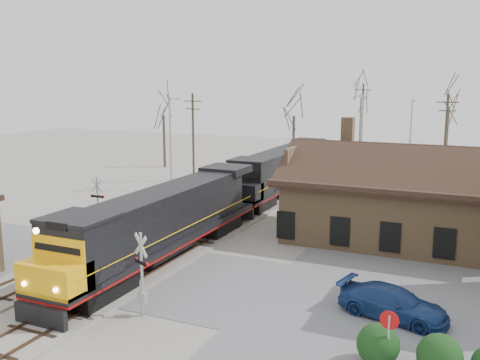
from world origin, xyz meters
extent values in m
plane|color=#A19C91|center=(0.00, 0.00, 0.00)|extent=(140.00, 140.00, 0.00)
cube|color=#5B5B60|center=(0.00, 0.00, 0.01)|extent=(60.00, 9.00, 0.03)
cube|color=#A19C91|center=(0.00, 15.00, 0.06)|extent=(3.40, 90.00, 0.12)
cube|color=#473323|center=(-0.72, 15.00, 0.17)|extent=(0.08, 90.00, 0.14)
cube|color=#473323|center=(0.72, 15.00, 0.17)|extent=(0.08, 90.00, 0.14)
cube|color=#A19C91|center=(-4.50, 15.00, 0.06)|extent=(3.40, 90.00, 0.12)
cube|color=#473323|center=(-5.22, 15.00, 0.17)|extent=(0.08, 90.00, 0.14)
cube|color=#473323|center=(-3.78, 15.00, 0.17)|extent=(0.08, 90.00, 0.14)
cube|color=#92714B|center=(12.00, 12.00, 2.00)|extent=(14.00, 8.00, 4.00)
cube|color=black|center=(12.00, 12.00, 4.10)|extent=(15.20, 9.20, 0.30)
cube|color=black|center=(12.00, 9.70, 5.10)|extent=(15.00, 4.71, 2.66)
cube|color=black|center=(12.00, 14.30, 5.10)|extent=(15.00, 4.71, 2.66)
cube|color=#92714B|center=(8.00, 13.50, 6.80)|extent=(0.80, 0.80, 2.20)
cube|color=black|center=(0.00, -3.95, 0.53)|extent=(2.43, 3.89, 0.97)
cube|color=black|center=(0.00, 8.68, 0.53)|extent=(2.43, 3.89, 0.97)
cube|color=black|center=(0.00, 2.36, 1.31)|extent=(2.91, 19.43, 0.34)
cube|color=maroon|center=(0.00, 2.36, 1.10)|extent=(2.93, 19.43, 0.12)
cube|color=black|center=(0.00, 3.58, 2.82)|extent=(2.53, 14.09, 2.72)
cube|color=black|center=(0.00, -4.83, 2.82)|extent=(2.91, 2.72, 2.72)
cube|color=#FFB40D|center=(0.00, -6.48, 1.99)|extent=(2.91, 1.75, 1.36)
cube|color=black|center=(0.00, -7.45, 0.53)|extent=(2.72, 0.25, 0.97)
cylinder|color=#FFF2CC|center=(0.00, -7.37, 4.28)|extent=(0.27, 0.10, 0.27)
cube|color=black|center=(0.00, 15.98, 0.53)|extent=(2.43, 3.89, 0.97)
cube|color=black|center=(0.00, 28.61, 0.53)|extent=(2.43, 3.89, 0.97)
cube|color=black|center=(0.00, 22.30, 1.31)|extent=(2.91, 19.43, 0.34)
cube|color=maroon|center=(0.00, 22.30, 1.10)|extent=(2.93, 19.43, 0.12)
cube|color=black|center=(0.00, 23.51, 2.82)|extent=(2.53, 14.09, 2.72)
cube|color=black|center=(0.00, 15.11, 2.82)|extent=(2.91, 2.72, 2.72)
cube|color=black|center=(0.00, 13.45, 1.99)|extent=(2.91, 1.75, 1.36)
cube|color=black|center=(0.00, 12.48, 0.53)|extent=(2.72, 0.25, 0.97)
cylinder|color=#A5A8AD|center=(3.22, -4.62, 1.93)|extent=(0.14, 0.14, 3.86)
cube|color=silver|center=(3.22, -4.62, 3.28)|extent=(0.93, 0.46, 1.01)
cube|color=silver|center=(3.22, -4.62, 3.28)|extent=(0.93, 0.46, 1.01)
cube|color=black|center=(3.22, -4.62, 2.51)|extent=(0.85, 0.50, 0.14)
cylinder|color=#B20C0C|center=(2.82, -4.43, 2.51)|extent=(0.24, 0.17, 0.23)
cylinder|color=#B20C0C|center=(3.61, -4.80, 2.51)|extent=(0.24, 0.17, 0.23)
cube|color=#A5A8AD|center=(3.22, -4.62, 0.87)|extent=(0.39, 0.29, 0.48)
cylinder|color=#A5A8AD|center=(-7.38, 5.51, 1.94)|extent=(0.14, 0.14, 3.88)
cube|color=silver|center=(-7.38, 5.51, 3.30)|extent=(1.02, 0.09, 1.02)
cube|color=silver|center=(-7.38, 5.51, 3.30)|extent=(1.02, 0.09, 1.02)
cube|color=black|center=(-7.38, 5.51, 2.52)|extent=(0.88, 0.20, 0.15)
cylinder|color=#B20C0C|center=(-6.94, 5.53, 2.52)|extent=(0.24, 0.09, 0.23)
cylinder|color=#B20C0C|center=(-7.81, 5.48, 2.52)|extent=(0.24, 0.09, 0.23)
cube|color=#A5A8AD|center=(-7.38, 5.51, 0.87)|extent=(0.39, 0.29, 0.49)
cylinder|color=#A5A8AD|center=(13.93, -4.95, 1.10)|extent=(0.08, 0.08, 2.19)
cylinder|color=#B20C0C|center=(13.93, -4.95, 2.00)|extent=(0.70, 0.10, 0.70)
imported|color=navy|center=(13.43, -0.30, 0.70)|extent=(5.18, 3.07, 1.41)
sphere|color=black|center=(13.53, -4.55, 0.79)|extent=(1.58, 1.58, 1.58)
sphere|color=black|center=(15.66, -4.56, 0.80)|extent=(1.60, 1.60, 1.60)
cylinder|color=#A5A8AD|center=(-10.43, 20.11, 4.44)|extent=(0.18, 0.18, 8.89)
cylinder|color=#A5A8AD|center=(-10.43, 21.01, 8.79)|extent=(0.12, 1.80, 0.12)
cube|color=#A5A8AD|center=(-10.43, 21.81, 8.69)|extent=(0.25, 0.50, 0.12)
cylinder|color=#A5A8AD|center=(7.50, 20.38, 4.62)|extent=(0.18, 0.18, 9.24)
cylinder|color=#A5A8AD|center=(7.50, 21.28, 9.14)|extent=(0.12, 1.80, 0.12)
cube|color=#A5A8AD|center=(7.50, 22.08, 9.04)|extent=(0.25, 0.50, 0.12)
cylinder|color=#A5A8AD|center=(9.42, 37.67, 4.21)|extent=(0.18, 0.18, 8.41)
cylinder|color=#A5A8AD|center=(9.42, 38.57, 8.31)|extent=(0.12, 1.80, 0.12)
cube|color=#A5A8AD|center=(9.42, 39.37, 8.21)|extent=(0.25, 0.50, 0.12)
cylinder|color=#382D23|center=(-10.88, 25.34, 4.56)|extent=(0.24, 0.24, 9.13)
cube|color=#382D23|center=(-10.88, 25.34, 8.33)|extent=(2.00, 0.10, 0.10)
cube|color=#382D23|center=(-10.88, 25.34, 7.53)|extent=(1.60, 0.10, 0.10)
cylinder|color=#382D23|center=(2.27, 46.60, 5.04)|extent=(0.24, 0.24, 10.07)
cube|color=#382D23|center=(2.27, 46.60, 9.27)|extent=(2.00, 0.10, 0.10)
cube|color=#382D23|center=(2.27, 46.60, 8.47)|extent=(1.60, 0.10, 0.10)
cylinder|color=#382D23|center=(13.37, 31.28, 4.59)|extent=(0.24, 0.24, 9.19)
cube|color=#382D23|center=(13.37, 31.28, 8.39)|extent=(2.00, 0.10, 0.10)
cube|color=#382D23|center=(13.37, 31.28, 7.59)|extent=(1.60, 0.10, 0.10)
cylinder|color=#382D23|center=(-18.58, 31.88, 3.15)|extent=(0.32, 0.32, 6.31)
cylinder|color=#382D23|center=(-3.56, 36.29, 3.19)|extent=(0.32, 0.32, 6.37)
cylinder|color=#382D23|center=(1.71, 48.55, 4.12)|extent=(0.32, 0.32, 8.23)
cylinder|color=#382D23|center=(12.97, 40.56, 3.77)|extent=(0.32, 0.32, 7.54)
camera|label=1|loc=(16.37, -23.26, 10.32)|focal=40.00mm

